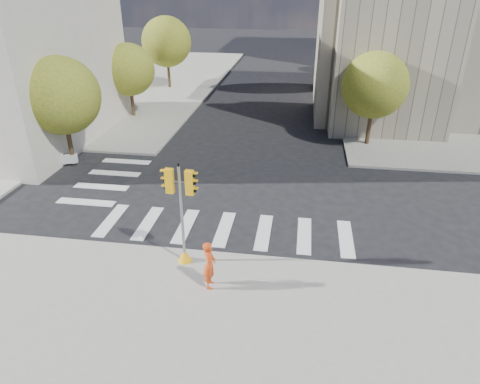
{
  "coord_description": "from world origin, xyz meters",
  "views": [
    {
      "loc": [
        3.04,
        -18.23,
        10.23
      ],
      "look_at": [
        0.67,
        -2.32,
        2.1
      ],
      "focal_mm": 32.0,
      "sensor_mm": 36.0,
      "label": 1
    }
  ],
  "objects_px": {
    "planter_wall": "(24,163)",
    "traffic_signal": "(182,223)",
    "lamp_far": "(357,40)",
    "photographer": "(209,265)",
    "lamp_near": "(376,65)"
  },
  "relations": [
    {
      "from": "lamp_far",
      "to": "photographer",
      "type": "xyz_separation_m",
      "value": [
        -7.86,
        -34.16,
        -3.5
      ]
    },
    {
      "from": "lamp_far",
      "to": "planter_wall",
      "type": "height_order",
      "value": "lamp_far"
    },
    {
      "from": "lamp_near",
      "to": "lamp_far",
      "type": "bearing_deg",
      "value": 90.0
    },
    {
      "from": "traffic_signal",
      "to": "planter_wall",
      "type": "height_order",
      "value": "traffic_signal"
    },
    {
      "from": "photographer",
      "to": "planter_wall",
      "type": "relative_size",
      "value": 0.31
    },
    {
      "from": "traffic_signal",
      "to": "photographer",
      "type": "height_order",
      "value": "traffic_signal"
    },
    {
      "from": "lamp_far",
      "to": "traffic_signal",
      "type": "xyz_separation_m",
      "value": [
        -9.17,
        -32.79,
        -2.68
      ]
    },
    {
      "from": "photographer",
      "to": "planter_wall",
      "type": "xyz_separation_m",
      "value": [
        -13.14,
        9.07,
        -0.68
      ]
    },
    {
      "from": "planter_wall",
      "to": "traffic_signal",
      "type": "bearing_deg",
      "value": -56.09
    },
    {
      "from": "lamp_near",
      "to": "lamp_far",
      "type": "height_order",
      "value": "same"
    },
    {
      "from": "lamp_near",
      "to": "photographer",
      "type": "distance_m",
      "value": 21.91
    },
    {
      "from": "lamp_far",
      "to": "photographer",
      "type": "distance_m",
      "value": 35.22
    },
    {
      "from": "lamp_far",
      "to": "traffic_signal",
      "type": "height_order",
      "value": "lamp_far"
    },
    {
      "from": "traffic_signal",
      "to": "planter_wall",
      "type": "distance_m",
      "value": 14.2
    },
    {
      "from": "lamp_near",
      "to": "planter_wall",
      "type": "xyz_separation_m",
      "value": [
        -21.0,
        -11.09,
        -4.18
      ]
    }
  ]
}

